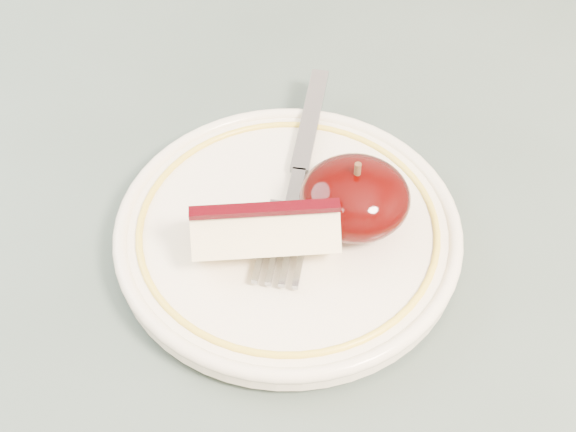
# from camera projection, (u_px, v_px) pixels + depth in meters

# --- Properties ---
(table) EXTENTS (0.90, 0.90, 0.75)m
(table) POSITION_uv_depth(u_px,v_px,m) (269.00, 334.00, 0.56)
(table) COLOR brown
(table) RESTS_ON ground
(plate) EXTENTS (0.21, 0.21, 0.02)m
(plate) POSITION_uv_depth(u_px,v_px,m) (288.00, 231.00, 0.49)
(plate) COLOR #EFE4C8
(plate) RESTS_ON table
(apple_half) EXTENTS (0.07, 0.06, 0.05)m
(apple_half) POSITION_uv_depth(u_px,v_px,m) (355.00, 198.00, 0.48)
(apple_half) COLOR black
(apple_half) RESTS_ON plate
(apple_wedge) EXTENTS (0.09, 0.05, 0.04)m
(apple_wedge) POSITION_uv_depth(u_px,v_px,m) (265.00, 231.00, 0.46)
(apple_wedge) COLOR #F8EDB7
(apple_wedge) RESTS_ON plate
(fork) EXTENTS (0.04, 0.19, 0.00)m
(fork) POSITION_uv_depth(u_px,v_px,m) (299.00, 172.00, 0.51)
(fork) COLOR gray
(fork) RESTS_ON plate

